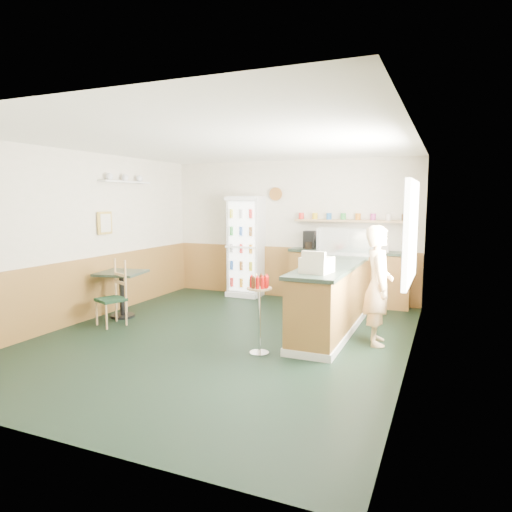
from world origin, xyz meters
The scene contains 13 objects.
ground centered at (0.00, 0.00, 0.00)m, with size 6.00×6.00×0.00m, color black.
room_envelope centered at (-0.23, 0.73, 1.52)m, with size 5.04×6.02×2.72m.
service_counter centered at (1.35, 1.07, 0.46)m, with size 0.68×3.01×1.01m.
back_counter centered at (1.19, 2.80, 0.55)m, with size 2.24×0.42×1.69m.
drinks_fridge centered at (-0.87, 2.74, 1.00)m, with size 0.66×0.55×2.01m.
display_case centered at (1.35, 1.70, 1.25)m, with size 0.84×0.44×0.48m.
cash_register centered at (1.35, 0.05, 1.11)m, with size 0.35×0.37×0.20m, color beige.
shopkeeper centered at (2.05, 0.58, 0.80)m, with size 0.54×0.39×1.61m, color tan.
condiment_stand centered at (0.74, -0.41, 0.69)m, with size 0.32×0.32×0.99m.
newspaper_rack centered at (0.99, 1.12, 0.56)m, with size 0.09×0.42×0.67m.
cafe_table centered at (-2.05, 0.38, 0.54)m, with size 0.81×0.81×0.76m.
cafe_chair centered at (-1.87, -0.01, 0.53)m, with size 0.50×0.50×1.02m.
dog_doorstop centered at (0.90, 0.99, 0.12)m, with size 0.21×0.28×0.26m.
Camera 1 is at (2.89, -5.57, 1.94)m, focal length 32.00 mm.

